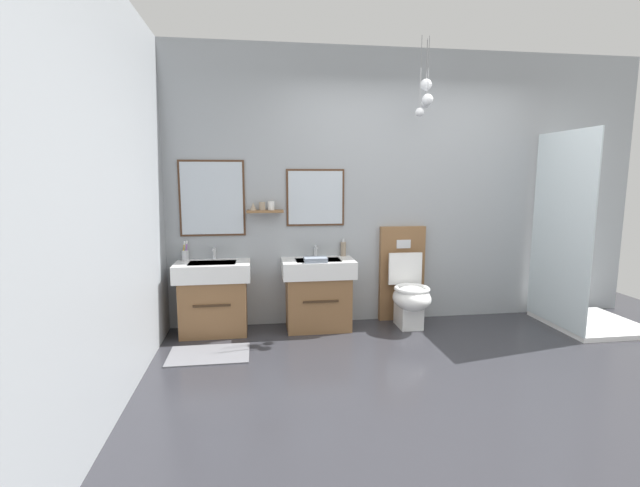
# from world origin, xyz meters

# --- Properties ---
(ground_plane) EXTENTS (6.31, 4.61, 0.10)m
(ground_plane) POSITION_xyz_m (0.00, 0.00, -0.05)
(ground_plane) COLOR #2D2D33
(ground_plane) RESTS_ON ground
(wall_back) EXTENTS (5.11, 0.55, 2.79)m
(wall_back) POSITION_xyz_m (-0.02, 1.64, 1.39)
(wall_back) COLOR #999EA3
(wall_back) RESTS_ON ground
(wall_left) EXTENTS (0.12, 3.41, 2.79)m
(wall_left) POSITION_xyz_m (-2.50, 0.00, 1.39)
(wall_left) COLOR #999EA3
(wall_left) RESTS_ON ground
(bath_mat) EXTENTS (0.68, 0.44, 0.01)m
(bath_mat) POSITION_xyz_m (-1.98, 0.82, 0.01)
(bath_mat) COLOR slate
(bath_mat) RESTS_ON ground
(vanity_sink_left) EXTENTS (0.71, 0.45, 0.70)m
(vanity_sink_left) POSITION_xyz_m (-1.98, 1.40, 0.37)
(vanity_sink_left) COLOR brown
(vanity_sink_left) RESTS_ON ground
(tap_on_left_sink) EXTENTS (0.03, 0.13, 0.11)m
(tap_on_left_sink) POSITION_xyz_m (-1.98, 1.56, 0.77)
(tap_on_left_sink) COLOR silver
(tap_on_left_sink) RESTS_ON vanity_sink_left
(vanity_sink_right) EXTENTS (0.71, 0.45, 0.70)m
(vanity_sink_right) POSITION_xyz_m (-0.96, 1.40, 0.37)
(vanity_sink_right) COLOR brown
(vanity_sink_right) RESTS_ON ground
(tap_on_right_sink) EXTENTS (0.03, 0.13, 0.11)m
(tap_on_right_sink) POSITION_xyz_m (-0.96, 1.56, 0.77)
(tap_on_right_sink) COLOR silver
(tap_on_right_sink) RESTS_ON vanity_sink_right
(toilet) EXTENTS (0.48, 0.63, 1.00)m
(toilet) POSITION_xyz_m (-0.04, 1.38, 0.38)
(toilet) COLOR brown
(toilet) RESTS_ON ground
(toothbrush_cup) EXTENTS (0.07, 0.07, 0.19)m
(toothbrush_cup) POSITION_xyz_m (-2.25, 1.54, 0.76)
(toothbrush_cup) COLOR silver
(toothbrush_cup) RESTS_ON vanity_sink_left
(soap_dispenser) EXTENTS (0.06, 0.06, 0.18)m
(soap_dispenser) POSITION_xyz_m (-0.67, 1.55, 0.78)
(soap_dispenser) COLOR gray
(soap_dispenser) RESTS_ON vanity_sink_right
(folded_hand_towel) EXTENTS (0.22, 0.16, 0.04)m
(folded_hand_towel) POSITION_xyz_m (-1.00, 1.27, 0.73)
(folded_hand_towel) COLOR gray
(folded_hand_towel) RESTS_ON vanity_sink_right
(shower_tray) EXTENTS (0.86, 0.88, 1.95)m
(shower_tray) POSITION_xyz_m (1.65, 1.06, 0.43)
(shower_tray) COLOR white
(shower_tray) RESTS_ON ground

